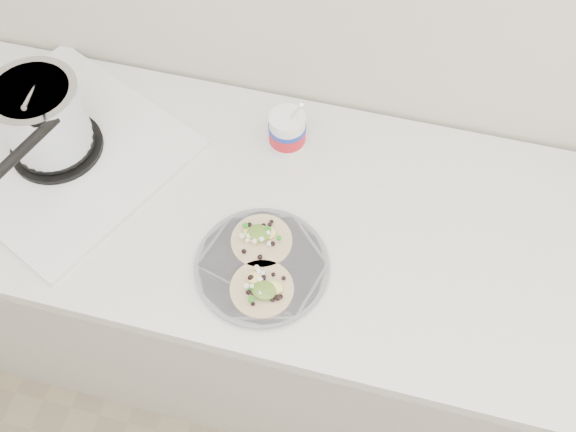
# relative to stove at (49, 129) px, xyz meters

# --- Properties ---
(counter) EXTENTS (2.44, 0.66, 0.90)m
(counter) POSITION_rel_stove_xyz_m (0.70, -0.01, -0.53)
(counter) COLOR beige
(counter) RESTS_ON ground
(stove) EXTENTS (0.66, 0.64, 0.25)m
(stove) POSITION_rel_stove_xyz_m (0.00, 0.00, 0.00)
(stove) COLOR silver
(stove) RESTS_ON counter
(taco_plate) EXTENTS (0.28, 0.28, 0.04)m
(taco_plate) POSITION_rel_stove_xyz_m (0.54, -0.17, -0.06)
(taco_plate) COLOR slate
(taco_plate) RESTS_ON counter
(tub) EXTENTS (0.09, 0.09, 0.19)m
(tub) POSITION_rel_stove_xyz_m (0.51, 0.15, -0.02)
(tub) COLOR white
(tub) RESTS_ON counter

